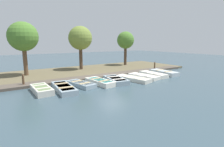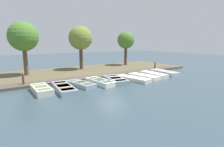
{
  "view_description": "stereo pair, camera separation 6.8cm",
  "coord_description": "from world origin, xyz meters",
  "px_view_note": "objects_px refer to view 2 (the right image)",
  "views": [
    {
      "loc": [
        13.26,
        -8.89,
        3.48
      ],
      "look_at": [
        0.37,
        -0.35,
        0.65
      ],
      "focal_mm": 28.0,
      "sensor_mm": 36.0,
      "label": 1
    },
    {
      "loc": [
        13.3,
        -8.83,
        3.48
      ],
      "look_at": [
        0.37,
        -0.35,
        0.65
      ],
      "focal_mm": 28.0,
      "sensor_mm": 36.0,
      "label": 2
    }
  ],
  "objects_px": {
    "mooring_post_near": "(23,80)",
    "mooring_post_far": "(155,66)",
    "rowboat_5": "(133,79)",
    "park_tree_left": "(80,38)",
    "park_tree_far_left": "(23,37)",
    "park_tree_center": "(126,41)",
    "rowboat_1": "(64,88)",
    "rowboat_2": "(81,84)",
    "rowboat_3": "(100,82)",
    "rowboat_0": "(41,89)",
    "rowboat_4": "(116,80)",
    "rowboat_6": "(144,76)",
    "rowboat_8": "(164,73)",
    "rowboat_7": "(153,74)"
  },
  "relations": [
    {
      "from": "park_tree_center",
      "to": "rowboat_8",
      "type": "bearing_deg",
      "value": -3.72
    },
    {
      "from": "rowboat_2",
      "to": "park_tree_center",
      "type": "distance_m",
      "value": 12.69
    },
    {
      "from": "mooring_post_far",
      "to": "park_tree_center",
      "type": "height_order",
      "value": "park_tree_center"
    },
    {
      "from": "rowboat_0",
      "to": "mooring_post_near",
      "type": "relative_size",
      "value": 2.57
    },
    {
      "from": "mooring_post_near",
      "to": "park_tree_center",
      "type": "xyz_separation_m",
      "value": [
        -4.88,
        13.77,
        3.1
      ]
    },
    {
      "from": "rowboat_5",
      "to": "rowboat_7",
      "type": "xyz_separation_m",
      "value": [
        -0.44,
        3.07,
        0.01
      ]
    },
    {
      "from": "rowboat_4",
      "to": "park_tree_far_left",
      "type": "distance_m",
      "value": 9.83
    },
    {
      "from": "rowboat_6",
      "to": "mooring_post_near",
      "type": "distance_m",
      "value": 10.55
    },
    {
      "from": "rowboat_3",
      "to": "rowboat_6",
      "type": "distance_m",
      "value": 4.82
    },
    {
      "from": "rowboat_4",
      "to": "rowboat_5",
      "type": "relative_size",
      "value": 0.88
    },
    {
      "from": "rowboat_1",
      "to": "rowboat_5",
      "type": "relative_size",
      "value": 0.98
    },
    {
      "from": "rowboat_6",
      "to": "park_tree_far_left",
      "type": "distance_m",
      "value": 12.18
    },
    {
      "from": "rowboat_7",
      "to": "park_tree_left",
      "type": "height_order",
      "value": "park_tree_left"
    },
    {
      "from": "rowboat_1",
      "to": "rowboat_8",
      "type": "distance_m",
      "value": 11.01
    },
    {
      "from": "rowboat_8",
      "to": "park_tree_far_left",
      "type": "bearing_deg",
      "value": -115.66
    },
    {
      "from": "rowboat_5",
      "to": "park_tree_center",
      "type": "relative_size",
      "value": 0.73
    },
    {
      "from": "rowboat_4",
      "to": "rowboat_7",
      "type": "bearing_deg",
      "value": 102.25
    },
    {
      "from": "rowboat_8",
      "to": "park_tree_center",
      "type": "height_order",
      "value": "park_tree_center"
    },
    {
      "from": "rowboat_2",
      "to": "rowboat_3",
      "type": "bearing_deg",
      "value": 66.19
    },
    {
      "from": "rowboat_1",
      "to": "rowboat_2",
      "type": "bearing_deg",
      "value": 112.44
    },
    {
      "from": "rowboat_5",
      "to": "park_tree_center",
      "type": "bearing_deg",
      "value": 134.59
    },
    {
      "from": "park_tree_left",
      "to": "rowboat_3",
      "type": "bearing_deg",
      "value": -11.62
    },
    {
      "from": "mooring_post_near",
      "to": "park_tree_left",
      "type": "xyz_separation_m",
      "value": [
        -4.67,
        6.88,
        3.33
      ]
    },
    {
      "from": "rowboat_2",
      "to": "park_tree_far_left",
      "type": "xyz_separation_m",
      "value": [
        -6.28,
        -3.06,
        3.74
      ]
    },
    {
      "from": "rowboat_5",
      "to": "park_tree_left",
      "type": "relative_size",
      "value": 0.67
    },
    {
      "from": "park_tree_left",
      "to": "park_tree_far_left",
      "type": "bearing_deg",
      "value": -84.33
    },
    {
      "from": "rowboat_0",
      "to": "rowboat_8",
      "type": "bearing_deg",
      "value": 88.39
    },
    {
      "from": "rowboat_2",
      "to": "rowboat_6",
      "type": "xyz_separation_m",
      "value": [
        0.44,
        6.39,
        -0.01
      ]
    },
    {
      "from": "rowboat_5",
      "to": "rowboat_8",
      "type": "xyz_separation_m",
      "value": [
        -0.45,
        4.71,
        0.04
      ]
    },
    {
      "from": "mooring_post_near",
      "to": "rowboat_6",
      "type": "bearing_deg",
      "value": 75.43
    },
    {
      "from": "rowboat_5",
      "to": "rowboat_7",
      "type": "height_order",
      "value": "rowboat_7"
    },
    {
      "from": "rowboat_5",
      "to": "mooring_post_far",
      "type": "distance_m",
      "value": 6.66
    },
    {
      "from": "rowboat_1",
      "to": "mooring_post_far",
      "type": "distance_m",
      "value": 12.57
    },
    {
      "from": "rowboat_6",
      "to": "rowboat_3",
      "type": "bearing_deg",
      "value": -99.38
    },
    {
      "from": "rowboat_3",
      "to": "mooring_post_far",
      "type": "height_order",
      "value": "mooring_post_far"
    },
    {
      "from": "rowboat_0",
      "to": "rowboat_2",
      "type": "height_order",
      "value": "rowboat_0"
    },
    {
      "from": "rowboat_5",
      "to": "rowboat_1",
      "type": "bearing_deg",
      "value": -103.97
    },
    {
      "from": "rowboat_4",
      "to": "park_tree_far_left",
      "type": "relative_size",
      "value": 0.58
    },
    {
      "from": "rowboat_4",
      "to": "rowboat_6",
      "type": "distance_m",
      "value": 3.32
    },
    {
      "from": "park_tree_far_left",
      "to": "park_tree_left",
      "type": "distance_m",
      "value": 6.15
    },
    {
      "from": "rowboat_0",
      "to": "rowboat_2",
      "type": "distance_m",
      "value": 2.99
    },
    {
      "from": "rowboat_4",
      "to": "park_tree_center",
      "type": "bearing_deg",
      "value": 148.01
    },
    {
      "from": "rowboat_4",
      "to": "rowboat_8",
      "type": "distance_m",
      "value": 6.4
    },
    {
      "from": "rowboat_1",
      "to": "park_tree_center",
      "type": "bearing_deg",
      "value": 127.71
    },
    {
      "from": "mooring_post_near",
      "to": "mooring_post_far",
      "type": "height_order",
      "value": "same"
    },
    {
      "from": "park_tree_far_left",
      "to": "park_tree_left",
      "type": "xyz_separation_m",
      "value": [
        -0.61,
        6.12,
        -0.06
      ]
    },
    {
      "from": "park_tree_far_left",
      "to": "park_tree_center",
      "type": "xyz_separation_m",
      "value": [
        -0.82,
        13.01,
        -0.29
      ]
    },
    {
      "from": "rowboat_3",
      "to": "park_tree_center",
      "type": "height_order",
      "value": "park_tree_center"
    },
    {
      "from": "rowboat_4",
      "to": "rowboat_6",
      "type": "bearing_deg",
      "value": 100.52
    },
    {
      "from": "park_tree_left",
      "to": "mooring_post_far",
      "type": "bearing_deg",
      "value": 58.65
    }
  ]
}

